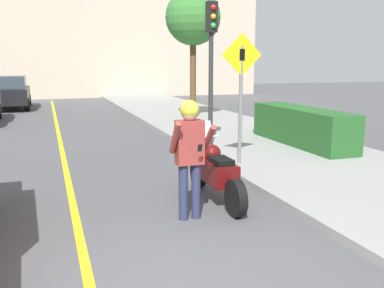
{
  "coord_description": "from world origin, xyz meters",
  "views": [
    {
      "loc": [
        -0.91,
        -3.91,
        2.32
      ],
      "look_at": [
        1.38,
        2.82,
        0.96
      ],
      "focal_mm": 40.0,
      "sensor_mm": 36.0,
      "label": 1
    }
  ],
  "objects": [
    {
      "name": "hedge_row",
      "position": [
        5.6,
        6.0,
        0.63
      ],
      "size": [
        0.9,
        3.83,
        0.98
      ],
      "color": "#235623",
      "rests_on": "sidewalk_curb"
    },
    {
      "name": "road_center_line",
      "position": [
        -0.6,
        6.0,
        0.0
      ],
      "size": [
        0.12,
        36.0,
        0.01
      ],
      "color": "yellow",
      "rests_on": "ground"
    },
    {
      "name": "crossing_sign",
      "position": [
        3.05,
        4.46,
        1.82
      ],
      "size": [
        0.91,
        0.08,
        2.8
      ],
      "color": "slate",
      "rests_on": "sidewalk_curb"
    },
    {
      "name": "person_biker",
      "position": [
        1.03,
        1.9,
        1.11
      ],
      "size": [
        0.59,
        0.49,
        1.79
      ],
      "color": "#282D4C",
      "rests_on": "ground"
    },
    {
      "name": "sidewalk_curb",
      "position": [
        4.8,
        4.0,
        0.07
      ],
      "size": [
        4.4,
        44.0,
        0.14
      ],
      "color": "gray",
      "rests_on": "ground"
    },
    {
      "name": "building_backdrop",
      "position": [
        0.0,
        26.0,
        4.24
      ],
      "size": [
        28.0,
        1.2,
        8.47
      ],
      "color": "beige",
      "rests_on": "ground"
    },
    {
      "name": "street_tree",
      "position": [
        4.57,
        12.06,
        3.98
      ],
      "size": [
        2.12,
        2.12,
        4.95
      ],
      "color": "brown",
      "rests_on": "sidewalk_curb"
    },
    {
      "name": "motorcycle",
      "position": [
        1.72,
        2.63,
        0.49
      ],
      "size": [
        0.62,
        2.29,
        1.28
      ],
      "color": "black",
      "rests_on": "ground"
    },
    {
      "name": "parked_car_black",
      "position": [
        -2.65,
        19.64,
        0.86
      ],
      "size": [
        1.88,
        4.2,
        1.68
      ],
      "color": "black",
      "rests_on": "ground"
    },
    {
      "name": "traffic_light",
      "position": [
        3.17,
        6.55,
        2.71
      ],
      "size": [
        0.26,
        0.3,
        3.7
      ],
      "color": "#2D2D30",
      "rests_on": "sidewalk_curb"
    }
  ]
}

